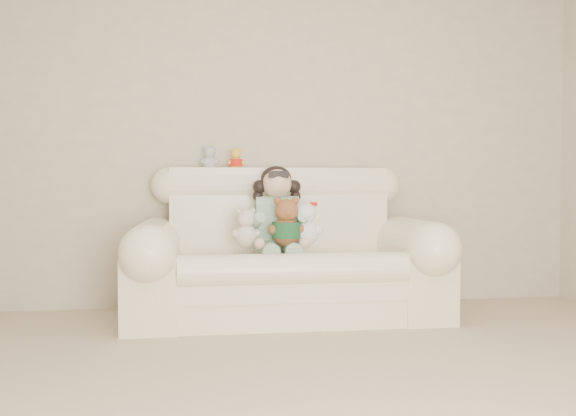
{
  "coord_description": "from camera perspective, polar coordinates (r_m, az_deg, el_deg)",
  "views": [
    {
      "loc": [
        -0.65,
        -2.15,
        0.89
      ],
      "look_at": [
        -0.06,
        1.9,
        0.75
      ],
      "focal_mm": 38.85,
      "sensor_mm": 36.0,
      "label": 1
    }
  ],
  "objects": [
    {
      "name": "wall_back",
      "position": [
        4.71,
        -0.29,
        6.96
      ],
      "size": [
        4.5,
        0.0,
        4.5
      ],
      "primitive_type": "plane",
      "rotation": [
        1.57,
        0.0,
        0.0
      ],
      "color": "#B9A993",
      "rests_on": "ground"
    },
    {
      "name": "sofa",
      "position": [
        4.2,
        -0.2,
        -3.16
      ],
      "size": [
        2.1,
        0.95,
        1.03
      ],
      "primitive_type": null,
      "color": "#FFF6CD",
      "rests_on": "floor"
    },
    {
      "name": "seated_child",
      "position": [
        4.26,
        -1.01,
        -0.15
      ],
      "size": [
        0.39,
        0.47,
        0.63
      ],
      "primitive_type": null,
      "rotation": [
        0.0,
        0.0,
        -0.04
      ],
      "color": "#307C44",
      "rests_on": "sofa"
    },
    {
      "name": "brown_teddy",
      "position": [
        4.07,
        -0.14,
        -0.87
      ],
      "size": [
        0.26,
        0.21,
        0.38
      ],
      "primitive_type": null,
      "rotation": [
        0.0,
        0.0,
        -0.12
      ],
      "color": "brown",
      "rests_on": "sofa"
    },
    {
      "name": "white_cat",
      "position": [
        4.11,
        1.59,
        -1.05
      ],
      "size": [
        0.25,
        0.21,
        0.35
      ],
      "primitive_type": null,
      "rotation": [
        0.0,
        0.0,
        -0.19
      ],
      "color": "silver",
      "rests_on": "sofa"
    },
    {
      "name": "cream_teddy",
      "position": [
        4.06,
        -3.87,
        -1.46
      ],
      "size": [
        0.23,
        0.21,
        0.3
      ],
      "primitive_type": null,
      "rotation": [
        0.0,
        0.0,
        -0.4
      ],
      "color": "beige",
      "rests_on": "sofa"
    },
    {
      "name": "yellow_mini_bear",
      "position": [
        4.54,
        -4.78,
        4.66
      ],
      "size": [
        0.13,
        0.1,
        0.19
      ],
      "primitive_type": null,
      "rotation": [
        0.0,
        0.0,
        0.08
      ],
      "color": "yellow",
      "rests_on": "sofa"
    },
    {
      "name": "grey_mini_plush",
      "position": [
        4.54,
        -7.17,
        4.77
      ],
      "size": [
        0.16,
        0.14,
        0.21
      ],
      "primitive_type": null,
      "rotation": [
        0.0,
        0.0,
        0.29
      ],
      "color": "#B8B8BF",
      "rests_on": "sofa"
    }
  ]
}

